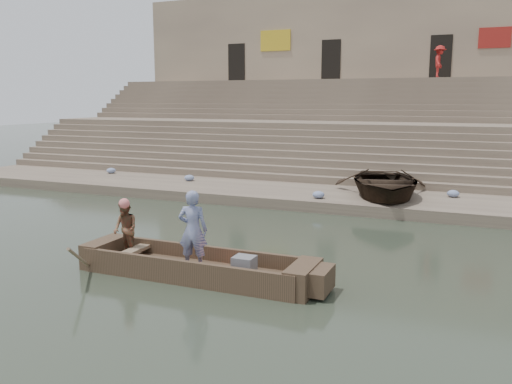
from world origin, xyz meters
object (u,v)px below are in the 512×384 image
Objects in this scene: main_rowboat at (196,272)px; television at (244,265)px; beached_rowboat at (384,183)px; pedestrian at (440,62)px; rowing_man at (125,229)px; standing_man at (193,230)px.

main_rowboat is 1.23m from television.
beached_rowboat is 2.68× the size of pedestrian.
rowing_man is at bearing -130.20° from beached_rowboat.
rowing_man is 3.23m from television.
standing_man is at bearing 16.92° from rowing_man.
pedestrian is (3.23, 23.59, 5.01)m from standing_man.
standing_man is at bearing 172.69° from pedestrian.
television is 9.84m from beached_rowboat.
television is 24.25m from pedestrian.
standing_man is 0.36× the size of beached_rowboat.
main_rowboat is 10.87× the size of television.
beached_rowboat reaches higher than television.
television is 0.25× the size of pedestrian.
pedestrian is (5.22, 23.37, 5.23)m from rowing_man.
main_rowboat is 3.66× the size of rowing_man.
pedestrian is (0.67, 13.75, 5.22)m from beached_rowboat.
main_rowboat is 1.00× the size of beached_rowboat.
beached_rowboat is at bearing 177.71° from pedestrian.
standing_man is 10.16m from beached_rowboat.
standing_man is 1.39m from television.
rowing_man reaches higher than main_rowboat.
standing_man is (-0.01, -0.10, 1.01)m from main_rowboat.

